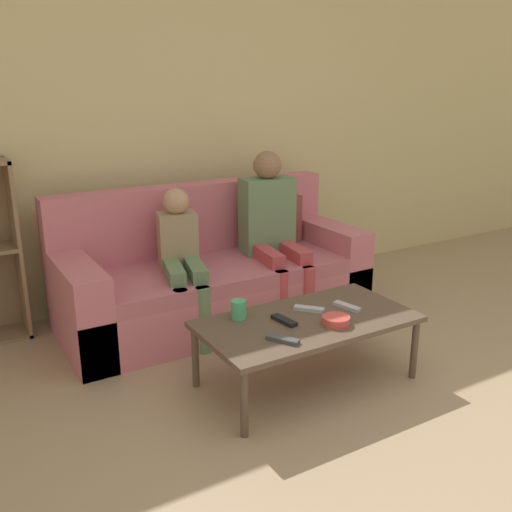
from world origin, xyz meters
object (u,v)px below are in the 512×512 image
object	(u,v)px
couch	(214,277)
snack_bowl	(337,320)
coffee_table	(307,324)
person_adult	(271,222)
tv_remote_0	(283,339)
tv_remote_2	(309,309)
person_child	(181,254)
cup_near	(239,310)
tv_remote_3	(284,320)
tv_remote_1	(347,307)

from	to	relation	value
couch	snack_bowl	xyz separation A→B (m)	(0.12, -1.23, 0.11)
coffee_table	person_adult	size ratio (longest dim) A/B	1.02
tv_remote_0	tv_remote_2	distance (m)	0.43
person_adult	tv_remote_0	bearing A→B (deg)	-112.74
person_child	cup_near	bearing A→B (deg)	-76.28
tv_remote_2	tv_remote_3	world-z (taller)	same
person_adult	tv_remote_3	bearing A→B (deg)	-111.59
coffee_table	tv_remote_3	size ratio (longest dim) A/B	6.79
coffee_table	snack_bowl	size ratio (longest dim) A/B	7.91
person_adult	tv_remote_3	world-z (taller)	person_adult
person_child	snack_bowl	world-z (taller)	person_child
person_child	tv_remote_1	bearing A→B (deg)	-44.14
snack_bowl	tv_remote_3	bearing A→B (deg)	144.23
snack_bowl	coffee_table	bearing A→B (deg)	124.30
tv_remote_0	tv_remote_1	size ratio (longest dim) A/B	0.96
couch	snack_bowl	bearing A→B (deg)	-84.39
cup_near	tv_remote_3	distance (m)	0.26
person_child	tv_remote_3	xyz separation A→B (m)	(0.19, -0.94, -0.15)
tv_remote_0	snack_bowl	xyz separation A→B (m)	(0.36, 0.03, 0.01)
tv_remote_3	tv_remote_1	bearing A→B (deg)	-10.28
person_adult	tv_remote_1	distance (m)	1.04
couch	cup_near	size ratio (longest dim) A/B	20.35
person_child	tv_remote_3	size ratio (longest dim) A/B	5.49
tv_remote_2	snack_bowl	distance (m)	0.23
tv_remote_2	tv_remote_3	size ratio (longest dim) A/B	0.91
person_child	person_adult	bearing A→B (deg)	16.86
tv_remote_0	snack_bowl	world-z (taller)	snack_bowl
couch	tv_remote_0	bearing A→B (deg)	-100.93
coffee_table	tv_remote_1	world-z (taller)	tv_remote_1
tv_remote_1	snack_bowl	distance (m)	0.24
cup_near	tv_remote_3	world-z (taller)	cup_near
person_adult	tv_remote_2	size ratio (longest dim) A/B	7.32
cup_near	tv_remote_2	bearing A→B (deg)	-15.50
coffee_table	snack_bowl	world-z (taller)	snack_bowl
tv_remote_2	tv_remote_3	xyz separation A→B (m)	(-0.21, -0.06, 0.00)
cup_near	tv_remote_2	xyz separation A→B (m)	(0.39, -0.11, -0.04)
coffee_table	tv_remote_0	world-z (taller)	tv_remote_0
person_child	cup_near	size ratio (longest dim) A/B	9.21
couch	snack_bowl	size ratio (longest dim) A/B	14.14
tv_remote_0	coffee_table	bearing A→B (deg)	-0.46
person_child	tv_remote_3	bearing A→B (deg)	-65.10
coffee_table	cup_near	world-z (taller)	cup_near
tv_remote_1	tv_remote_3	world-z (taller)	same
person_child	cup_near	distance (m)	0.78
tv_remote_2	snack_bowl	xyz separation A→B (m)	(0.02, -0.23, 0.01)
couch	tv_remote_3	size ratio (longest dim) A/B	12.14
person_child	snack_bowl	distance (m)	1.19
snack_bowl	tv_remote_2	bearing A→B (deg)	94.76
tv_remote_1	tv_remote_2	distance (m)	0.22
tv_remote_3	coffee_table	bearing A→B (deg)	-19.17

